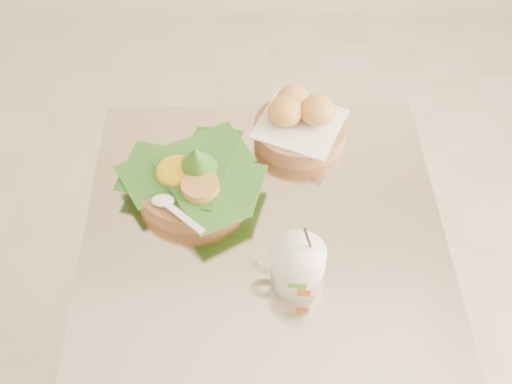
{
  "coord_description": "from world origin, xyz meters",
  "views": [
    {
      "loc": [
        0.19,
        -0.81,
        1.74
      ],
      "look_at": [
        0.18,
        -0.02,
        0.82
      ],
      "focal_mm": 45.0,
      "sensor_mm": 36.0,
      "label": 1
    }
  ],
  "objects_px": {
    "cafe_table": "(263,285)",
    "coffee_mug": "(296,264)",
    "rice_basket": "(191,178)",
    "bread_basket": "(299,122)"
  },
  "relations": [
    {
      "from": "cafe_table",
      "to": "bread_basket",
      "type": "xyz_separation_m",
      "value": [
        0.08,
        0.25,
        0.26
      ]
    },
    {
      "from": "cafe_table",
      "to": "coffee_mug",
      "type": "height_order",
      "value": "coffee_mug"
    },
    {
      "from": "cafe_table",
      "to": "bread_basket",
      "type": "distance_m",
      "value": 0.37
    },
    {
      "from": "cafe_table",
      "to": "coffee_mug",
      "type": "xyz_separation_m",
      "value": [
        0.06,
        -0.13,
        0.27
      ]
    },
    {
      "from": "cafe_table",
      "to": "rice_basket",
      "type": "xyz_separation_m",
      "value": [
        -0.15,
        0.09,
        0.26
      ]
    },
    {
      "from": "rice_basket",
      "to": "bread_basket",
      "type": "bearing_deg",
      "value": 36.27
    },
    {
      "from": "coffee_mug",
      "to": "cafe_table",
      "type": "bearing_deg",
      "value": 114.49
    },
    {
      "from": "rice_basket",
      "to": "bread_basket",
      "type": "distance_m",
      "value": 0.28
    },
    {
      "from": "cafe_table",
      "to": "rice_basket",
      "type": "height_order",
      "value": "rice_basket"
    },
    {
      "from": "rice_basket",
      "to": "bread_basket",
      "type": "relative_size",
      "value": 1.29
    }
  ]
}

